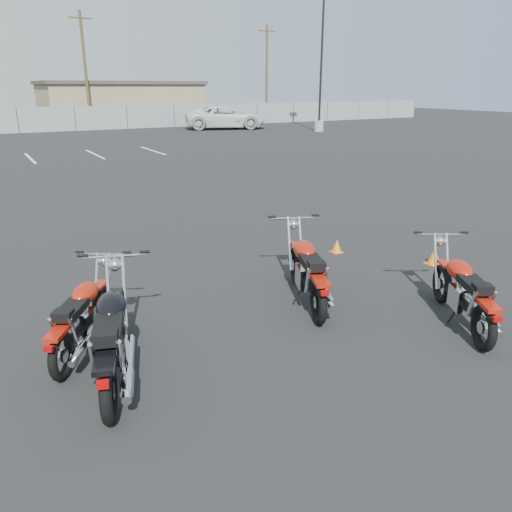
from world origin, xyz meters
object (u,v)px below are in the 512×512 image
motorcycle_second_black (113,336)px  motorcycle_rear_red (463,292)px  motorcycle_front_red (83,316)px  motorcycle_third_red (307,271)px  white_van (225,111)px

motorcycle_second_black → motorcycle_rear_red: motorcycle_second_black is taller
motorcycle_front_red → motorcycle_third_red: size_ratio=0.85×
motorcycle_front_red → white_van: white_van is taller
motorcycle_second_black → motorcycle_rear_red: (4.63, -1.05, -0.04)m
motorcycle_second_black → motorcycle_third_red: size_ratio=1.04×
white_van → motorcycle_second_black: bearing=170.7°
motorcycle_second_black → motorcycle_rear_red: 4.74m
motorcycle_third_red → motorcycle_second_black: bearing=-167.9°
motorcycle_second_black → white_van: bearing=61.5°
motorcycle_third_red → motorcycle_rear_red: bearing=-50.0°
motorcycle_second_black → motorcycle_third_red: (3.18, 0.68, -0.02)m
motorcycle_front_red → motorcycle_rear_red: size_ratio=0.93×
motorcycle_front_red → motorcycle_third_red: 3.35m
motorcycle_rear_red → white_van: bearing=69.0°
motorcycle_front_red → white_van: (17.32, 30.74, 0.94)m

